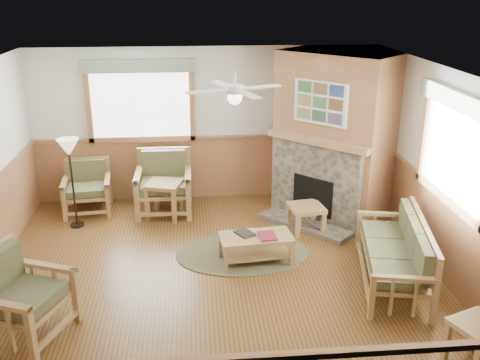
{
  "coord_description": "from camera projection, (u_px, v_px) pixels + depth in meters",
  "views": [
    {
      "loc": [
        -0.21,
        -6.15,
        3.7
      ],
      "look_at": [
        0.4,
        0.7,
        1.15
      ],
      "focal_mm": 40.0,
      "sensor_mm": 36.0,
      "label": 1
    }
  ],
  "objects": [
    {
      "name": "ceiling_fan",
      "position": [
        235.0,
        74.0,
        6.43
      ],
      "size": [
        1.59,
        1.59,
        0.36
      ],
      "primitive_type": null,
      "rotation": [
        0.0,
        0.0,
        0.35
      ],
      "color": "white",
      "rests_on": "ceiling"
    },
    {
      "name": "book_red",
      "position": [
        267.0,
        235.0,
        7.36
      ],
      "size": [
        0.24,
        0.32,
        0.03
      ],
      "primitive_type": "cube",
      "rotation": [
        0.0,
        0.0,
        0.08
      ],
      "color": "maroon",
      "rests_on": "coffee_table"
    },
    {
      "name": "ceiling",
      "position": [
        211.0,
        75.0,
        6.11
      ],
      "size": [
        6.0,
        6.0,
        0.01
      ],
      "primitive_type": "cube",
      "color": "white",
      "rests_on": "floor"
    },
    {
      "name": "floor_lamp_left",
      "position": [
        73.0,
        183.0,
        8.39
      ],
      "size": [
        0.42,
        0.42,
        1.46
      ],
      "primitive_type": null,
      "rotation": [
        0.0,
        0.0,
        -0.29
      ],
      "color": "black",
      "rests_on": "floor"
    },
    {
      "name": "wall_front",
      "position": [
        230.0,
        337.0,
        3.78
      ],
      "size": [
        6.0,
        0.02,
        2.7
      ],
      "primitive_type": "cube",
      "color": "white",
      "rests_on": "floor"
    },
    {
      "name": "wainscot",
      "position": [
        214.0,
        244.0,
        6.85
      ],
      "size": [
        6.0,
        6.0,
        1.1
      ],
      "primitive_type": null,
      "color": "#94633D",
      "rests_on": "floor"
    },
    {
      "name": "footstool",
      "position": [
        306.0,
        219.0,
        8.38
      ],
      "size": [
        0.57,
        0.57,
        0.44
      ],
      "primitive_type": null,
      "rotation": [
        0.0,
        0.0,
        0.15
      ],
      "color": "#9F7F4A",
      "rests_on": "floor"
    },
    {
      "name": "floor_lamp_right",
      "position": [
        362.0,
        185.0,
        8.3
      ],
      "size": [
        0.4,
        0.4,
        1.48
      ],
      "primitive_type": null,
      "rotation": [
        0.0,
        0.0,
        -0.21
      ],
      "color": "black",
      "rests_on": "floor"
    },
    {
      "name": "fireplace",
      "position": [
        334.0,
        136.0,
        8.66
      ],
      "size": [
        3.11,
        3.11,
        2.7
      ],
      "primitive_type": null,
      "rotation": [
        0.0,
        0.0,
        -0.79
      ],
      "color": "#94633D",
      "rests_on": "floor"
    },
    {
      "name": "sofa",
      "position": [
        393.0,
        252.0,
        6.89
      ],
      "size": [
        1.98,
        1.14,
        0.85
      ],
      "primitive_type": null,
      "rotation": [
        0.0,
        0.0,
        -1.78
      ],
      "color": "#9F7F4A",
      "rests_on": "floor"
    },
    {
      "name": "end_table_chairs",
      "position": [
        165.0,
        200.0,
        8.88
      ],
      "size": [
        0.67,
        0.66,
        0.61
      ],
      "primitive_type": null,
      "rotation": [
        0.0,
        0.0,
        -0.28
      ],
      "color": "#9F7F4A",
      "rests_on": "floor"
    },
    {
      "name": "coffee_table",
      "position": [
        256.0,
        249.0,
        7.47
      ],
      "size": [
        1.05,
        0.6,
        0.4
      ],
      "primitive_type": null,
      "rotation": [
        0.0,
        0.0,
        0.1
      ],
      "color": "#9F7F4A",
      "rests_on": "floor"
    },
    {
      "name": "armchair_back_right",
      "position": [
        164.0,
        184.0,
        9.01
      ],
      "size": [
        0.92,
        0.92,
        1.02
      ],
      "primitive_type": null,
      "rotation": [
        0.0,
        0.0,
        -0.01
      ],
      "color": "#9F7F4A",
      "rests_on": "floor"
    },
    {
      "name": "armchair_left",
      "position": [
        22.0,
        296.0,
        5.82
      ],
      "size": [
        1.13,
        1.13,
        0.98
      ],
      "primitive_type": null,
      "rotation": [
        0.0,
        0.0,
        1.18
      ],
      "color": "#9F7F4A",
      "rests_on": "floor"
    },
    {
      "name": "end_table_sofa",
      "position": [
        476.0,
        346.0,
        5.38
      ],
      "size": [
        0.61,
        0.6,
        0.53
      ],
      "primitive_type": null,
      "rotation": [
        0.0,
        0.0,
        0.37
      ],
      "color": "#9F7F4A",
      "rests_on": "floor"
    },
    {
      "name": "book_dark",
      "position": [
        245.0,
        232.0,
        7.45
      ],
      "size": [
        0.31,
        0.33,
        0.03
      ],
      "primitive_type": "cube",
      "rotation": [
        0.0,
        0.0,
        0.54
      ],
      "color": "black",
      "rests_on": "coffee_table"
    },
    {
      "name": "window_right",
      "position": [
        465.0,
        89.0,
        6.23
      ],
      "size": [
        0.16,
        1.9,
        1.5
      ],
      "primitive_type": null,
      "color": "white",
      "rests_on": "wall_right"
    },
    {
      "name": "braided_rug",
      "position": [
        243.0,
        253.0,
        7.75
      ],
      "size": [
        2.45,
        2.45,
        0.01
      ],
      "primitive_type": "cylinder",
      "rotation": [
        0.0,
        0.0,
        -0.33
      ],
      "color": "#4C482F",
      "rests_on": "floor"
    },
    {
      "name": "floor",
      "position": [
        215.0,
        281.0,
        7.05
      ],
      "size": [
        6.0,
        6.0,
        0.01
      ],
      "primitive_type": "cube",
      "color": "brown",
      "rests_on": "ground"
    },
    {
      "name": "wall_right",
      "position": [
        447.0,
        178.0,
        6.83
      ],
      "size": [
        0.02,
        6.0,
        2.7
      ],
      "primitive_type": "cube",
      "color": "white",
      "rests_on": "floor"
    },
    {
      "name": "wall_back",
      "position": [
        206.0,
        125.0,
        9.38
      ],
      "size": [
        6.0,
        0.02,
        2.7
      ],
      "primitive_type": "cube",
      "color": "white",
      "rests_on": "floor"
    },
    {
      "name": "window_back",
      "position": [
        138.0,
        57.0,
        8.84
      ],
      "size": [
        1.9,
        0.16,
        1.5
      ],
      "primitive_type": null,
      "color": "white",
      "rests_on": "wall_back"
    },
    {
      "name": "armchair_back_left",
      "position": [
        87.0,
        188.0,
        9.05
      ],
      "size": [
        0.84,
        0.84,
        0.86
      ],
      "primitive_type": null,
      "rotation": [
        0.0,
        0.0,
        0.1
      ],
      "color": "#9F7F4A",
      "rests_on": "floor"
    }
  ]
}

